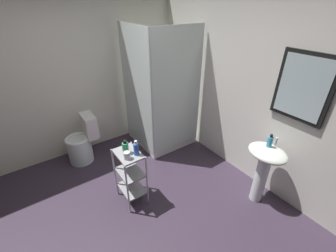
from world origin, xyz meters
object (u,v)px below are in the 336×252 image
Objects in this scene: pedestal_sink at (264,164)px; storage_cart at (130,173)px; rinse_cup at (127,155)px; shampoo_bottle_blue at (136,149)px; body_wash_bottle_green at (125,148)px; shower_stall at (160,120)px; toilet at (82,143)px; hand_soap_bottle at (270,141)px.

storage_cart is (-0.93, -1.32, -0.14)m from pedestal_sink.
rinse_cup reaches higher than storage_cart.
rinse_cup is (0.08, -0.05, 0.35)m from storage_cart.
pedestal_sink is 1.53m from shampoo_bottle_blue.
rinse_cup is at bearing -18.38° from body_wash_bottle_green.
shower_stall is 1.39m from shampoo_bottle_blue.
shower_stall is 1.84m from pedestal_sink.
toilet is 2.70m from hand_soap_bottle.
shampoo_bottle_blue reaches higher than toilet.
storage_cart is 1.69m from hand_soap_bottle.
shower_stall is 1.38m from body_wash_bottle_green.
hand_soap_bottle is at bearing 59.68° from rinse_cup.
shampoo_bottle_blue is 0.13m from rinse_cup.
body_wash_bottle_green is (-0.93, -1.37, -0.07)m from hand_soap_bottle.
hand_soap_bottle is 1.83× the size of rinse_cup.
shower_stall is 10.71× the size of shampoo_bottle_blue.
shampoo_bottle_blue is (0.08, 0.07, 0.38)m from storage_cart.
toilet is 8.66× the size of rinse_cup.
shampoo_bottle_blue is (1.26, 0.33, 0.51)m from toilet.
toilet is at bearing -170.94° from rinse_cup.
hand_soap_bottle is at bearing 56.22° from storage_cart.
rinse_cup is (0.01, -0.12, -0.04)m from shampoo_bottle_blue.
toilet is (-0.31, -1.27, -0.15)m from shower_stall.
pedestal_sink is 4.34× the size of shampoo_bottle_blue.
pedestal_sink is 1.62m from rinse_cup.
storage_cart is at bearing -123.78° from hand_soap_bottle.
shower_stall reaches higher than rinse_cup.
storage_cart is 3.96× the size of shampoo_bottle_blue.
shower_stall is at bearing -170.34° from pedestal_sink.
body_wash_bottle_green is at bearing -139.63° from shampoo_bottle_blue.
hand_soap_bottle reaches higher than body_wash_bottle_green.
shower_stall is at bearing 130.97° from storage_cart.
toilet is 1.29m from body_wash_bottle_green.
hand_soap_bottle is 1.65m from body_wash_bottle_green.
shower_stall is 2.47× the size of pedestal_sink.
body_wash_bottle_green is (-0.02, -0.01, 0.38)m from storage_cart.
storage_cart is (1.19, 0.25, 0.12)m from toilet.
storage_cart is at bearing 12.01° from toilet.
shampoo_bottle_blue is (-0.85, -1.25, 0.24)m from pedestal_sink.
hand_soap_bottle is 0.86× the size of shampoo_bottle_blue.
pedestal_sink is at bearing 58.37° from rinse_cup.
shower_stall is 22.78× the size of rinse_cup.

